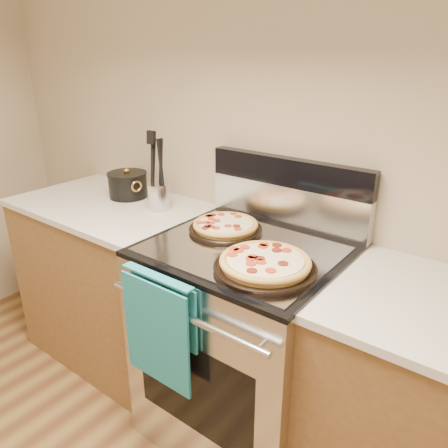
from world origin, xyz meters
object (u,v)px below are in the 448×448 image
Objects in this scene: utensil_crock at (158,197)px; saucepan at (128,186)px; range_body at (244,345)px; pepperoni_pizza_front at (265,264)px; pepperoni_pizza_back at (226,226)px.

utensil_crock is 0.28m from saucepan.
pepperoni_pizza_front is (0.17, -0.13, 0.50)m from range_body.
pepperoni_pizza_back is 0.73m from saucepan.
pepperoni_pizza_back reaches higher than range_body.
saucepan is at bearing 171.21° from utensil_crock.
pepperoni_pizza_front reaches higher than pepperoni_pizza_back.
utensil_crock is at bearing -8.79° from saucepan.
pepperoni_pizza_front is 0.82m from utensil_crock.
saucepan reaches higher than range_body.
pepperoni_pizza_back is at bearing -7.15° from saucepan.
range_body is 6.77× the size of utensil_crock.
pepperoni_pizza_front is at bearing -31.52° from pepperoni_pizza_back.
pepperoni_pizza_front is 1.09m from saucepan.
range_body is 2.92× the size of pepperoni_pizza_back.
pepperoni_pizza_front is 2.70× the size of utensil_crock.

